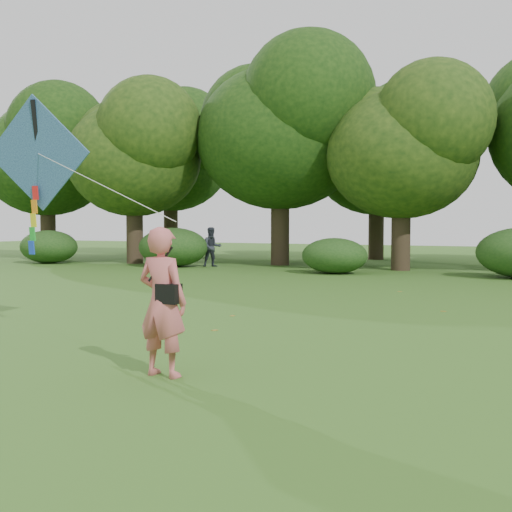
% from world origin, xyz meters
% --- Properties ---
extents(ground, '(100.00, 100.00, 0.00)m').
position_xyz_m(ground, '(0.00, 0.00, 0.00)').
color(ground, '#265114').
rests_on(ground, ground).
extents(man_kite_flyer, '(0.75, 0.52, 1.98)m').
position_xyz_m(man_kite_flyer, '(-0.73, -0.21, 0.99)').
color(man_kite_flyer, '#D16262').
rests_on(man_kite_flyer, ground).
extents(bystander_left, '(1.12, 1.11, 1.82)m').
position_xyz_m(bystander_left, '(-10.30, 18.44, 0.91)').
color(bystander_left, '#292D37').
rests_on(bystander_left, ground).
extents(crossbody_bag, '(0.43, 0.20, 0.75)m').
position_xyz_m(crossbody_bag, '(-0.61, -0.24, 1.12)').
color(crossbody_bag, black).
rests_on(crossbody_bag, ground).
extents(flying_kite, '(5.47, 2.46, 2.98)m').
position_xyz_m(flying_kite, '(-4.87, 1.91, 3.28)').
color(flying_kite, '#275FA9').
rests_on(flying_kite, ground).
extents(tree_line, '(54.70, 15.30, 9.48)m').
position_xyz_m(tree_line, '(1.67, 22.88, 5.60)').
color(tree_line, '#3A2D1E').
rests_on(tree_line, ground).
extents(shrub_band, '(39.15, 3.22, 1.88)m').
position_xyz_m(shrub_band, '(-0.72, 17.60, 0.86)').
color(shrub_band, '#264919').
rests_on(shrub_band, ground).
extents(fallen_leaves, '(11.07, 12.87, 0.01)m').
position_xyz_m(fallen_leaves, '(1.01, 4.66, 0.01)').
color(fallen_leaves, olive).
rests_on(fallen_leaves, ground).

